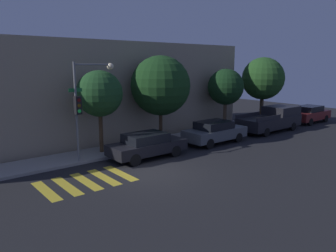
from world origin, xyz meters
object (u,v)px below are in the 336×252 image
object	(u,v)px
traffic_light_pole	(86,97)
pickup_truck	(272,119)
tree_midblock	(161,86)
sedan_near_corner	(147,145)
sedan_middle	(215,132)
tree_near_corner	(100,94)
tree_behind_truck	(263,79)
sedan_far_end	(309,114)
tree_far_end	(226,87)

from	to	relation	value
traffic_light_pole	pickup_truck	size ratio (longest dim) A/B	0.92
tree_midblock	pickup_truck	bearing A→B (deg)	-13.93
sedan_near_corner	pickup_truck	size ratio (longest dim) A/B	0.77
pickup_truck	tree_midblock	xyz separation A→B (m)	(-9.03, 2.24, 2.80)
pickup_truck	sedan_middle	bearing A→B (deg)	180.00
pickup_truck	tree_near_corner	size ratio (longest dim) A/B	1.19
traffic_light_pole	tree_behind_truck	bearing A→B (deg)	3.39
tree_midblock	tree_behind_truck	distance (m)	10.81
pickup_truck	sedan_far_end	bearing A→B (deg)	0.00
traffic_light_pole	tree_midblock	distance (m)	5.63
pickup_truck	tree_near_corner	world-z (taller)	tree_near_corner
tree_midblock	tree_behind_truck	xyz separation A→B (m)	(10.80, 0.00, 0.14)
pickup_truck	tree_midblock	world-z (taller)	tree_midblock
traffic_light_pole	tree_midblock	bearing A→B (deg)	9.93
traffic_light_pole	tree_behind_truck	size ratio (longest dim) A/B	0.92
tree_far_end	sedan_far_end	bearing A→B (deg)	-14.77
sedan_far_end	tree_behind_truck	distance (m)	5.41
sedan_middle	sedan_far_end	world-z (taller)	sedan_far_end
sedan_middle	tree_far_end	bearing A→B (deg)	32.60
sedan_near_corner	tree_near_corner	bearing A→B (deg)	124.96
traffic_light_pole	tree_midblock	xyz separation A→B (m)	(5.54, 0.97, 0.28)
sedan_near_corner	pickup_truck	bearing A→B (deg)	0.00
sedan_middle	tree_midblock	world-z (taller)	tree_midblock
sedan_middle	tree_near_corner	bearing A→B (deg)	162.10
sedan_middle	tree_midblock	xyz separation A→B (m)	(-2.67, 2.24, 2.94)
pickup_truck	tree_near_corner	distance (m)	13.71
traffic_light_pole	sedan_middle	bearing A→B (deg)	-8.79
traffic_light_pole	tree_near_corner	size ratio (longest dim) A/B	1.09
tree_near_corner	tree_midblock	size ratio (longest dim) A/B	0.85
tree_near_corner	tree_behind_truck	size ratio (longest dim) A/B	0.84
sedan_near_corner	sedan_far_end	world-z (taller)	sedan_far_end
tree_near_corner	sedan_near_corner	bearing A→B (deg)	-55.04
pickup_truck	tree_midblock	bearing A→B (deg)	166.07
tree_near_corner	tree_behind_truck	world-z (taller)	tree_behind_truck
sedan_near_corner	sedan_far_end	bearing A→B (deg)	0.00
sedan_far_end	tree_near_corner	xyz separation A→B (m)	(-18.92, 2.24, 2.66)
tree_midblock	tree_far_end	distance (m)	6.19
pickup_truck	tree_behind_truck	size ratio (longest dim) A/B	1.00
sedan_near_corner	tree_far_end	bearing A→B (deg)	14.17
pickup_truck	tree_behind_truck	world-z (taller)	tree_behind_truck
sedan_far_end	tree_near_corner	bearing A→B (deg)	173.25
sedan_near_corner	tree_far_end	xyz separation A→B (m)	(8.87, 2.24, 2.61)
pickup_truck	sedan_far_end	distance (m)	5.64
tree_behind_truck	sedan_middle	bearing A→B (deg)	-164.61
pickup_truck	sedan_far_end	xyz separation A→B (m)	(5.64, 0.00, -0.13)
pickup_truck	tree_behind_truck	xyz separation A→B (m)	(1.78, 2.24, 2.94)
tree_behind_truck	sedan_near_corner	bearing A→B (deg)	-170.58
sedan_far_end	tree_behind_truck	world-z (taller)	tree_behind_truck
tree_far_end	sedan_middle	bearing A→B (deg)	-147.40
traffic_light_pole	tree_far_end	bearing A→B (deg)	4.73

